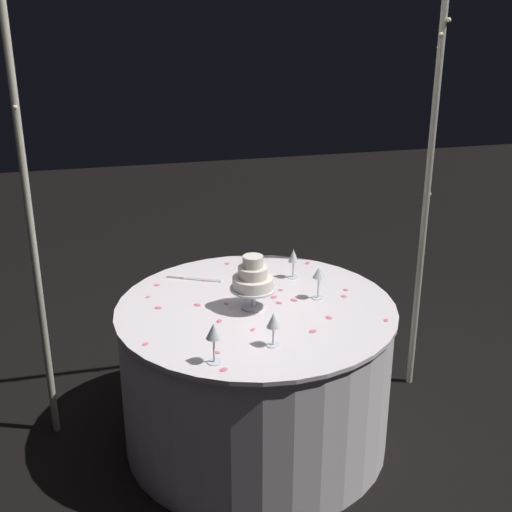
% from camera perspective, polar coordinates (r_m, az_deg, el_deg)
% --- Properties ---
extents(ground_plane, '(12.00, 12.00, 0.00)m').
position_cam_1_polar(ground_plane, '(3.71, 0.00, -14.81)').
color(ground_plane, black).
extents(decorative_arch, '(2.09, 0.06, 2.29)m').
position_cam_1_polar(decorative_arch, '(3.37, -1.27, 9.43)').
color(decorative_arch, '#B7B29E').
rests_on(decorative_arch, ground).
extents(main_table, '(1.36, 1.36, 0.76)m').
position_cam_1_polar(main_table, '(3.50, 0.00, -9.81)').
color(main_table, white).
rests_on(main_table, ground).
extents(tiered_cake, '(0.22, 0.22, 0.27)m').
position_cam_1_polar(tiered_cake, '(3.24, -0.25, -1.90)').
color(tiered_cake, silver).
rests_on(tiered_cake, main_table).
extents(wine_glass_0, '(0.06, 0.06, 0.16)m').
position_cam_1_polar(wine_glass_0, '(3.37, 5.24, -1.56)').
color(wine_glass_0, silver).
rests_on(wine_glass_0, main_table).
extents(wine_glass_1, '(0.06, 0.06, 0.16)m').
position_cam_1_polar(wine_glass_1, '(3.60, 3.13, -0.12)').
color(wine_glass_1, silver).
rests_on(wine_glass_1, main_table).
extents(wine_glass_2, '(0.06, 0.06, 0.15)m').
position_cam_1_polar(wine_glass_2, '(2.93, 1.46, -5.49)').
color(wine_glass_2, silver).
rests_on(wine_glass_2, main_table).
extents(wine_glass_3, '(0.06, 0.06, 0.18)m').
position_cam_1_polar(wine_glass_3, '(2.79, -3.54, -6.40)').
color(wine_glass_3, silver).
rests_on(wine_glass_3, main_table).
extents(cake_knife, '(0.28, 0.15, 0.01)m').
position_cam_1_polar(cake_knife, '(3.63, -5.41, -1.87)').
color(cake_knife, silver).
rests_on(cake_knife, main_table).
extents(rose_petal_0, '(0.05, 0.04, 0.00)m').
position_cam_1_polar(rose_petal_0, '(3.34, -8.11, -4.27)').
color(rose_petal_0, '#EA6B84').
rests_on(rose_petal_0, main_table).
extents(rose_petal_1, '(0.03, 0.03, 0.00)m').
position_cam_1_polar(rose_petal_1, '(3.46, -8.97, -3.37)').
color(rose_petal_1, '#EA6B84').
rests_on(rose_petal_1, main_table).
extents(rose_petal_2, '(0.03, 0.03, 0.00)m').
position_cam_1_polar(rose_petal_2, '(2.93, -3.23, -7.99)').
color(rose_petal_2, '#EA6B84').
rests_on(rose_petal_2, main_table).
extents(rose_petal_3, '(0.04, 0.03, 0.00)m').
position_cam_1_polar(rose_petal_3, '(3.10, 4.75, -6.24)').
color(rose_petal_3, '#EA6B84').
rests_on(rose_petal_3, main_table).
extents(rose_petal_4, '(0.04, 0.04, 0.00)m').
position_cam_1_polar(rose_petal_4, '(3.02, -9.17, -7.23)').
color(rose_petal_4, '#EA6B84').
rests_on(rose_petal_4, main_table).
extents(rose_petal_5, '(0.04, 0.04, 0.00)m').
position_cam_1_polar(rose_petal_5, '(3.23, 6.08, -5.11)').
color(rose_petal_5, '#EA6B84').
rests_on(rose_petal_5, main_table).
extents(rose_petal_6, '(0.03, 0.03, 0.00)m').
position_cam_1_polar(rose_petal_6, '(3.10, -0.26, -6.13)').
color(rose_petal_6, '#EA6B84').
rests_on(rose_petal_6, main_table).
extents(rose_petal_7, '(0.04, 0.04, 0.00)m').
position_cam_1_polar(rose_petal_7, '(3.45, 7.33, -3.33)').
color(rose_petal_7, '#EA6B84').
rests_on(rose_petal_7, main_table).
extents(rose_petal_8, '(0.05, 0.04, 0.00)m').
position_cam_1_polar(rose_petal_8, '(2.80, -2.69, -9.41)').
color(rose_petal_8, '#EA6B84').
rests_on(rose_petal_8, main_table).
extents(rose_petal_9, '(0.03, 0.03, 0.00)m').
position_cam_1_polar(rose_petal_9, '(3.49, 2.06, -2.83)').
color(rose_petal_9, '#EA6B84').
rests_on(rose_petal_9, main_table).
extents(rose_petal_10, '(0.03, 0.04, 0.00)m').
position_cam_1_polar(rose_petal_10, '(3.24, 10.76, -5.25)').
color(rose_petal_10, '#EA6B84').
rests_on(rose_petal_10, main_table).
extents(rose_petal_11, '(0.04, 0.05, 0.00)m').
position_cam_1_polar(rose_petal_11, '(3.39, 3.19, -3.66)').
color(rose_petal_11, '#EA6B84').
rests_on(rose_petal_11, main_table).
extents(rose_petal_12, '(0.04, 0.03, 0.00)m').
position_cam_1_polar(rose_petal_12, '(3.82, -2.41, -0.63)').
color(rose_petal_12, '#EA6B84').
rests_on(rose_petal_12, main_table).
extents(rose_petal_13, '(0.05, 0.05, 0.00)m').
position_cam_1_polar(rose_petal_13, '(3.34, -4.88, -4.07)').
color(rose_petal_13, '#EA6B84').
rests_on(rose_petal_13, main_table).
extents(rose_petal_14, '(0.05, 0.04, 0.00)m').
position_cam_1_polar(rose_petal_14, '(3.41, 1.49, -3.43)').
color(rose_petal_14, '#EA6B84').
rests_on(rose_petal_14, main_table).
extents(rose_petal_15, '(0.04, 0.03, 0.00)m').
position_cam_1_polar(rose_petal_15, '(3.58, -8.23, -2.40)').
color(rose_petal_15, '#EA6B84').
rests_on(rose_petal_15, main_table).
extents(rose_petal_16, '(0.04, 0.04, 0.00)m').
position_cam_1_polar(rose_petal_16, '(3.18, -3.07, -5.41)').
color(rose_petal_16, '#EA6B84').
rests_on(rose_petal_16, main_table).
extents(rose_petal_17, '(0.04, 0.04, 0.00)m').
position_cam_1_polar(rose_petal_17, '(3.83, 4.30, -0.58)').
color(rose_petal_17, '#EA6B84').
rests_on(rose_petal_17, main_table).
extents(rose_petal_18, '(0.03, 0.03, 0.00)m').
position_cam_1_polar(rose_petal_18, '(3.61, -4.38, -2.05)').
color(rose_petal_18, '#EA6B84').
rests_on(rose_petal_18, main_table).
extents(rose_petal_19, '(0.03, 0.03, 0.00)m').
position_cam_1_polar(rose_petal_19, '(3.34, -2.48, -3.99)').
color(rose_petal_19, '#EA6B84').
rests_on(rose_petal_19, main_table).
extents(rose_petal_20, '(0.04, 0.04, 0.00)m').
position_cam_1_polar(rose_petal_20, '(3.36, 1.91, -3.89)').
color(rose_petal_20, '#EA6B84').
rests_on(rose_petal_20, main_table).
extents(rose_petal_21, '(0.03, 0.03, 0.00)m').
position_cam_1_polar(rose_petal_21, '(3.52, 7.47, -2.80)').
color(rose_petal_21, '#EA6B84').
rests_on(rose_petal_21, main_table).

